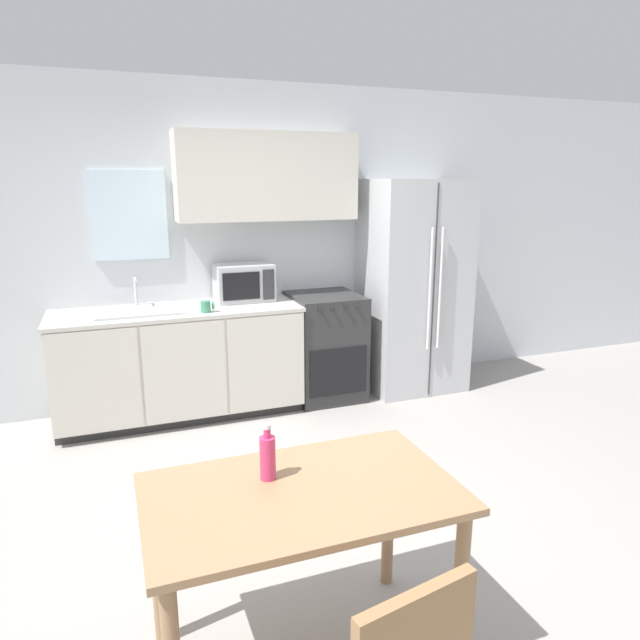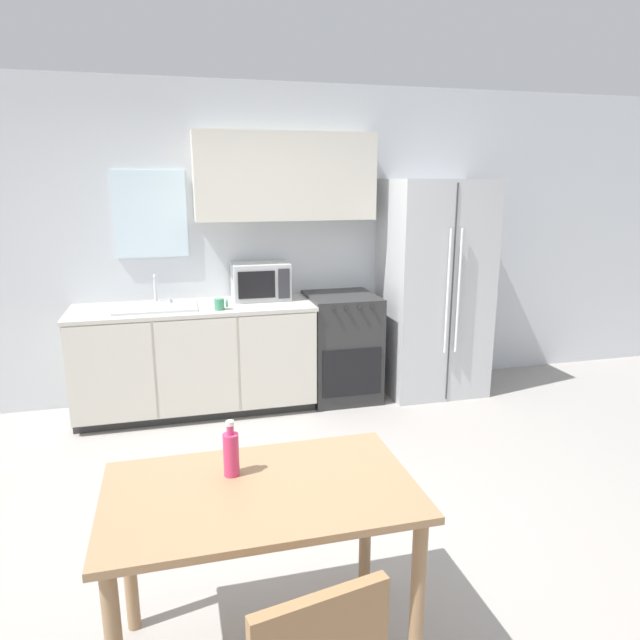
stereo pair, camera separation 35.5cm
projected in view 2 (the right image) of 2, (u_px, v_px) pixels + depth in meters
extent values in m
plane|color=gray|center=(288.00, 526.00, 3.22)|extent=(12.00, 12.00, 0.00)
cube|color=silver|center=(236.00, 245.00, 4.96)|extent=(12.00, 0.06, 2.70)
cube|color=silver|center=(151.00, 214.00, 4.69)|extent=(0.58, 0.04, 0.70)
cube|color=beige|center=(285.00, 177.00, 4.74)|extent=(1.50, 0.32, 0.71)
cube|color=#333333|center=(198.00, 404.00, 4.87)|extent=(1.92, 0.58, 0.08)
cube|color=beige|center=(196.00, 356.00, 4.74)|extent=(1.92, 0.64, 0.79)
cube|color=beige|center=(111.00, 375.00, 4.28)|extent=(0.62, 0.01, 0.77)
cube|color=beige|center=(198.00, 368.00, 4.44)|extent=(0.62, 0.01, 0.77)
cube|color=beige|center=(279.00, 362.00, 4.59)|extent=(0.62, 0.01, 0.77)
cube|color=beige|center=(193.00, 308.00, 4.64)|extent=(1.94, 0.66, 0.03)
cube|color=#2D2D2D|center=(341.00, 346.00, 5.06)|extent=(0.59, 0.63, 0.93)
cube|color=black|center=(352.00, 373.00, 4.79)|extent=(0.51, 0.01, 0.41)
cylinder|color=#262626|center=(334.00, 310.00, 4.61)|extent=(0.03, 0.02, 0.03)
cylinder|color=#262626|center=(346.00, 309.00, 4.64)|extent=(0.03, 0.02, 0.03)
cylinder|color=#262626|center=(360.00, 308.00, 4.67)|extent=(0.03, 0.02, 0.03)
cylinder|color=#262626|center=(373.00, 307.00, 4.69)|extent=(0.03, 0.02, 0.03)
cube|color=silver|center=(433.00, 288.00, 5.12)|extent=(0.87, 0.69, 1.91)
cube|color=#3F3F3F|center=(452.00, 296.00, 4.79)|extent=(0.01, 0.01, 1.85)
cylinder|color=silver|center=(448.00, 292.00, 4.74)|extent=(0.02, 0.02, 1.05)
cylinder|color=silver|center=(459.00, 292.00, 4.77)|extent=(0.02, 0.02, 1.05)
cube|color=#B7BABC|center=(156.00, 307.00, 4.57)|extent=(0.65, 0.45, 0.02)
cylinder|color=silver|center=(155.00, 288.00, 4.71)|extent=(0.02, 0.02, 0.22)
cylinder|color=silver|center=(154.00, 277.00, 4.62)|extent=(0.02, 0.14, 0.02)
cube|color=#B7BABC|center=(261.00, 281.00, 4.87)|extent=(0.48, 0.32, 0.31)
cube|color=black|center=(257.00, 285.00, 4.70)|extent=(0.31, 0.01, 0.23)
cube|color=#2D2D33|center=(284.00, 284.00, 4.76)|extent=(0.10, 0.01, 0.25)
cylinder|color=#3F8C66|center=(219.00, 304.00, 4.49)|extent=(0.08, 0.08, 0.09)
torus|color=#3F8C66|center=(227.00, 303.00, 4.50)|extent=(0.02, 0.07, 0.07)
cube|color=#997551|center=(261.00, 491.00, 2.17)|extent=(1.18, 0.71, 0.03)
cylinder|color=#997551|center=(417.00, 606.00, 2.11)|extent=(0.06, 0.06, 0.73)
cylinder|color=#997551|center=(128.00, 553.00, 2.41)|extent=(0.06, 0.06, 0.73)
cylinder|color=#997551|center=(365.00, 517.00, 2.66)|extent=(0.06, 0.06, 0.73)
cylinder|color=#DB386B|center=(231.00, 455.00, 2.24)|extent=(0.06, 0.06, 0.17)
cylinder|color=#DB386B|center=(230.00, 430.00, 2.21)|extent=(0.03, 0.03, 0.04)
cylinder|color=white|center=(230.00, 423.00, 2.21)|extent=(0.03, 0.03, 0.02)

